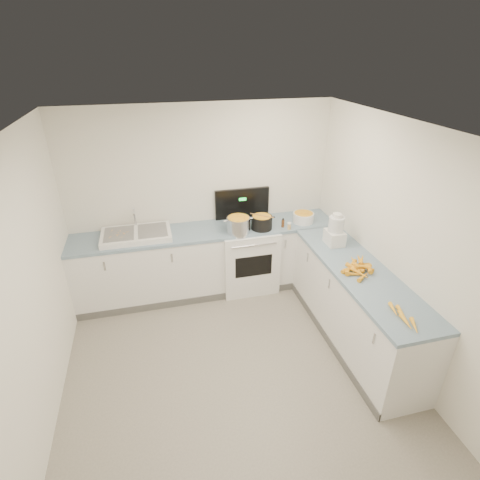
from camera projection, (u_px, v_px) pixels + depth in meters
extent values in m
cube|color=white|center=(208.00, 261.00, 5.16)|extent=(3.50, 0.60, 0.90)
cube|color=#7A96AD|center=(207.00, 231.00, 4.94)|extent=(3.50, 0.62, 0.04)
cube|color=white|center=(355.00, 307.00, 4.27)|extent=(0.60, 2.20, 0.90)
cube|color=#7A96AD|center=(361.00, 272.00, 4.05)|extent=(0.62, 2.20, 0.04)
cube|color=white|center=(247.00, 257.00, 5.25)|extent=(0.76, 0.65, 0.90)
cube|color=black|center=(242.00, 203.00, 5.19)|extent=(0.76, 0.05, 0.42)
cube|color=white|center=(136.00, 235.00, 4.72)|extent=(0.86, 0.52, 0.07)
cube|color=slate|center=(119.00, 234.00, 4.66)|extent=(0.36, 0.42, 0.01)
cube|color=slate|center=(153.00, 230.00, 4.74)|extent=(0.36, 0.42, 0.01)
cylinder|color=silver|center=(135.00, 217.00, 4.84)|extent=(0.03, 0.03, 0.24)
cylinder|color=silver|center=(238.00, 226.00, 4.82)|extent=(0.40, 0.40, 0.23)
cylinder|color=black|center=(262.00, 223.00, 4.92)|extent=(0.35, 0.35, 0.20)
cylinder|color=#AD7A47|center=(262.00, 216.00, 4.87)|extent=(0.26, 0.22, 0.01)
cylinder|color=white|center=(303.00, 217.00, 5.11)|extent=(0.36, 0.36, 0.13)
cylinder|color=#593319|center=(283.00, 224.00, 4.97)|extent=(0.04, 0.04, 0.10)
cylinder|color=#E5B266|center=(289.00, 227.00, 4.92)|extent=(0.05, 0.05, 0.08)
cube|color=white|center=(334.00, 238.00, 4.53)|extent=(0.20, 0.24, 0.17)
cylinder|color=silver|center=(336.00, 224.00, 4.45)|extent=(0.18, 0.18, 0.18)
cylinder|color=white|center=(337.00, 215.00, 4.40)|extent=(0.11, 0.11, 0.04)
cone|color=#F8A61E|center=(356.00, 269.00, 4.01)|extent=(0.15, 0.15, 0.05)
cone|color=#F8A61E|center=(358.00, 274.00, 3.93)|extent=(0.21, 0.11, 0.04)
cone|color=#F8A61E|center=(350.00, 269.00, 4.01)|extent=(0.19, 0.11, 0.05)
cone|color=#F8A61E|center=(354.00, 262.00, 4.15)|extent=(0.09, 0.22, 0.04)
cone|color=#F8A61E|center=(363.00, 265.00, 4.10)|extent=(0.18, 0.08, 0.05)
cone|color=#F8A61E|center=(347.00, 269.00, 4.01)|extent=(0.18, 0.12, 0.05)
cone|color=#F8A61E|center=(348.00, 270.00, 4.00)|extent=(0.15, 0.19, 0.05)
cone|color=#F8A61E|center=(351.00, 269.00, 4.02)|extent=(0.20, 0.09, 0.05)
cone|color=#F8A61E|center=(366.00, 268.00, 4.04)|extent=(0.13, 0.16, 0.04)
cone|color=#F8A61E|center=(363.00, 277.00, 3.88)|extent=(0.19, 0.15, 0.05)
cone|color=#F8A61E|center=(356.00, 269.00, 4.02)|extent=(0.15, 0.15, 0.05)
cone|color=#F8A61E|center=(352.00, 264.00, 4.11)|extent=(0.18, 0.15, 0.04)
cone|color=#F8A61E|center=(364.00, 268.00, 4.03)|extent=(0.18, 0.05, 0.05)
cone|color=#F8A61E|center=(363.00, 266.00, 4.00)|extent=(0.19, 0.05, 0.04)
cone|color=#F8A61E|center=(362.00, 260.00, 4.11)|extent=(0.16, 0.19, 0.05)
cone|color=#F8A61E|center=(353.00, 267.00, 4.02)|extent=(0.12, 0.17, 0.05)
cone|color=#F8A61E|center=(369.00, 268.00, 3.99)|extent=(0.10, 0.18, 0.05)
cone|color=#F8A61E|center=(363.00, 267.00, 4.02)|extent=(0.19, 0.06, 0.05)
cone|color=#F8A61E|center=(359.00, 273.00, 3.92)|extent=(0.12, 0.22, 0.04)
cone|color=#F8A61E|center=(363.00, 266.00, 3.99)|extent=(0.18, 0.05, 0.05)
cone|color=#F8A61E|center=(358.00, 269.00, 3.98)|extent=(0.05, 0.22, 0.04)
cone|color=#F8A61E|center=(359.00, 259.00, 4.13)|extent=(0.11, 0.20, 0.05)
cone|color=#F8A61E|center=(362.00, 266.00, 4.00)|extent=(0.17, 0.15, 0.05)
cone|color=#FFAE26|center=(414.00, 325.00, 3.21)|extent=(0.11, 0.19, 0.04)
cone|color=#FFAE26|center=(406.00, 322.00, 3.26)|extent=(0.07, 0.19, 0.04)
cone|color=#FFAE26|center=(404.00, 317.00, 3.31)|extent=(0.06, 0.18, 0.04)
cone|color=#FFAE26|center=(402.00, 313.00, 3.37)|extent=(0.08, 0.19, 0.04)
cone|color=#FFAE26|center=(393.00, 309.00, 3.41)|extent=(0.08, 0.18, 0.04)
cube|color=tan|center=(117.00, 235.00, 4.61)|extent=(0.02, 0.05, 0.00)
cube|color=tan|center=(127.00, 232.00, 4.69)|extent=(0.04, 0.02, 0.00)
cube|color=tan|center=(120.00, 231.00, 4.71)|extent=(0.01, 0.05, 0.00)
cube|color=tan|center=(121.00, 237.00, 4.57)|extent=(0.05, 0.01, 0.00)
cube|color=tan|center=(126.00, 233.00, 4.68)|extent=(0.01, 0.04, 0.00)
cube|color=tan|center=(112.00, 230.00, 4.73)|extent=(0.02, 0.04, 0.00)
cube|color=tan|center=(121.00, 236.00, 4.60)|extent=(0.04, 0.05, 0.00)
cube|color=tan|center=(124.00, 233.00, 4.66)|extent=(0.02, 0.04, 0.00)
cube|color=tan|center=(124.00, 234.00, 4.64)|extent=(0.04, 0.03, 0.00)
cube|color=tan|center=(118.00, 233.00, 4.67)|extent=(0.02, 0.03, 0.00)
cube|color=tan|center=(124.00, 232.00, 4.69)|extent=(0.03, 0.03, 0.00)
cube|color=tan|center=(125.00, 230.00, 4.76)|extent=(0.04, 0.02, 0.00)
cube|color=tan|center=(117.00, 235.00, 4.62)|extent=(0.04, 0.03, 0.00)
cube|color=tan|center=(110.00, 237.00, 4.56)|extent=(0.03, 0.05, 0.00)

